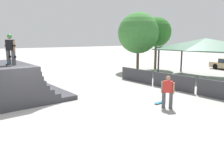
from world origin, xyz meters
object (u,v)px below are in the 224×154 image
skateboard_on_ground (160,102)px  tree_far_back (138,33)px  bystander_walking (168,90)px  tree_beside_pavilion (156,32)px  skater_on_deck (10,47)px  skateboard_on_deck (8,63)px

skateboard_on_ground → tree_far_back: bearing=50.0°
bystander_walking → skateboard_on_ground: bearing=-54.8°
tree_far_back → tree_beside_pavilion: bearing=91.8°
skateboard_on_ground → tree_far_back: size_ratio=0.13×
tree_beside_pavilion → tree_far_back: 3.00m
skater_on_deck → tree_beside_pavilion: tree_beside_pavilion is taller
skater_on_deck → bystander_walking: skater_on_deck is taller
skateboard_on_deck → tree_beside_pavilion: (-4.04, 16.83, 2.10)m
tree_beside_pavilion → skateboard_on_ground: bearing=-48.0°
bystander_walking → tree_far_back: 13.34m
tree_beside_pavilion → bystander_walking: bearing=-46.9°
skateboard_on_ground → tree_far_back: 12.76m
skateboard_on_ground → tree_beside_pavilion: tree_beside_pavilion is taller
skateboard_on_deck → tree_far_back: (-3.94, 13.84, 1.95)m
skater_on_deck → skateboard_on_ground: (5.02, 6.19, -2.94)m
skateboard_on_deck → skateboard_on_ground: (5.50, 6.25, -2.06)m
bystander_walking → skateboard_on_ground: (-0.75, 0.41, -0.86)m
skater_on_deck → bystander_walking: size_ratio=0.99×
tree_beside_pavilion → skateboard_on_deck: bearing=-76.5°
bystander_walking → skateboard_on_ground: size_ratio=2.10×
tree_far_back → skateboard_on_ground: bearing=-38.8°
skater_on_deck → skateboard_on_deck: size_ratio=2.04×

